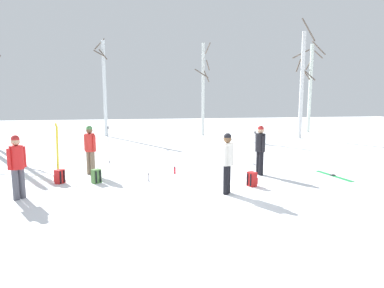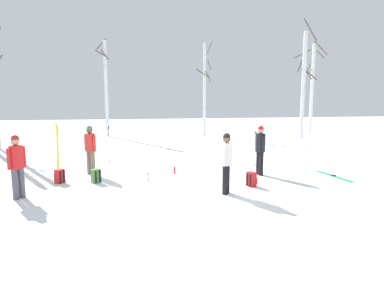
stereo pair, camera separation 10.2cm
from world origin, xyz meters
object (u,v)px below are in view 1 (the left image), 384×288
at_px(backpack_2, 60,177).
at_px(birch_tree_3, 104,87).
at_px(birch_tree_6, 310,86).
at_px(backpack_0, 252,179).
at_px(ski_poles_0, 109,144).
at_px(person_3, 227,159).
at_px(ski_poles_1, 255,148).
at_px(person_2, 17,163).
at_px(backpack_1, 96,176).
at_px(person_0, 260,147).
at_px(person_1, 90,147).
at_px(birch_tree_4, 203,89).
at_px(ski_pair_lying_0, 334,176).
at_px(water_bottle_0, 175,170).
at_px(water_bottle_1, 149,178).
at_px(birch_tree_5, 302,84).
at_px(ski_pair_planted_0, 57,150).

bearing_deg(backpack_2, birch_tree_3, 88.56).
bearing_deg(birch_tree_6, backpack_0, -124.31).
xyz_separation_m(ski_poles_0, birch_tree_3, (-0.97, 9.37, 2.49)).
distance_m(person_3, backpack_0, 1.37).
bearing_deg(ski_poles_1, birch_tree_3, 121.47).
xyz_separation_m(person_2, backpack_0, (6.55, 0.19, -0.77)).
xyz_separation_m(ski_poles_0, backpack_1, (-0.16, -3.01, -0.59)).
bearing_deg(person_0, person_1, 170.47).
bearing_deg(ski_poles_1, birch_tree_4, 90.34).
bearing_deg(birch_tree_3, backpack_0, -67.73).
bearing_deg(ski_pair_lying_0, ski_poles_0, 156.14).
distance_m(backpack_0, birch_tree_6, 16.63).
height_order(person_2, water_bottle_0, person_2).
height_order(ski_poles_0, ski_poles_1, ski_poles_0).
relative_size(backpack_1, water_bottle_1, 1.71).
bearing_deg(water_bottle_0, person_1, 172.49).
bearing_deg(birch_tree_3, birch_tree_5, -14.09).
relative_size(ski_poles_0, backpack_0, 3.43).
xyz_separation_m(backpack_1, birch_tree_6, (13.93, 12.33, 3.19)).
distance_m(backpack_1, water_bottle_1, 1.64).
bearing_deg(person_1, water_bottle_1, -32.85).
height_order(person_2, ski_pair_planted_0, ski_pair_planted_0).
bearing_deg(ski_poles_0, person_0, -27.69).
relative_size(ski_pair_planted_0, backpack_0, 4.15).
relative_size(person_0, person_2, 1.00).
height_order(backpack_0, backpack_2, same).
distance_m(backpack_1, birch_tree_3, 12.79).
distance_m(ski_pair_planted_0, birch_tree_5, 15.60).
xyz_separation_m(ski_pair_planted_0, ski_pair_lying_0, (9.26, -1.43, -0.90)).
xyz_separation_m(ski_pair_lying_0, ski_poles_0, (-7.75, 3.43, 0.79)).
distance_m(person_1, water_bottle_1, 2.47).
bearing_deg(backpack_0, ski_poles_1, 68.51).
xyz_separation_m(person_1, backpack_2, (-0.81, -1.06, -0.77)).
distance_m(person_0, birch_tree_4, 11.60).
bearing_deg(birch_tree_4, backpack_1, -116.34).
distance_m(birch_tree_3, birch_tree_6, 14.74).
bearing_deg(person_0, backpack_0, -119.07).
height_order(person_0, birch_tree_4, birch_tree_4).
bearing_deg(ski_pair_planted_0, water_bottle_1, -19.97).
relative_size(person_2, ski_poles_1, 1.25).
bearing_deg(ski_poles_0, ski_pair_lying_0, -23.86).
relative_size(backpack_1, birch_tree_5, 0.06).
bearing_deg(person_1, ski_poles_0, 75.61).
distance_m(backpack_2, birch_tree_4, 13.69).
bearing_deg(water_bottle_0, ski_poles_1, 13.35).
bearing_deg(person_1, backpack_0, -24.93).
bearing_deg(person_2, birch_tree_4, 59.70).
distance_m(person_1, birch_tree_4, 12.24).
xyz_separation_m(person_1, ski_pair_planted_0, (-1.04, -0.17, -0.07)).
xyz_separation_m(person_3, birch_tree_4, (1.97, 13.35, 2.22)).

